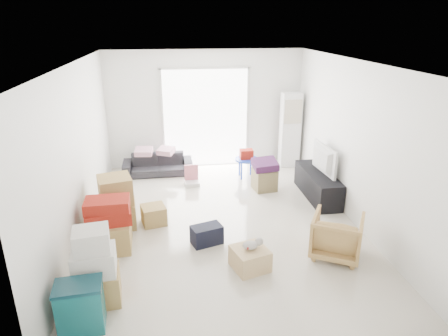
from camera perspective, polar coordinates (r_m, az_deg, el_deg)
name	(u,v)px	position (r m, az deg, el deg)	size (l,w,h in m)	color
room_shell	(222,148)	(6.47, -0.25, 2.87)	(4.98, 6.48, 3.18)	beige
sliding_door	(206,114)	(9.36, -2.64, 7.68)	(2.10, 0.04, 2.33)	white
ac_tower	(290,130)	(9.51, 9.42, 5.34)	(0.45, 0.30, 1.75)	white
tv_console	(318,185)	(8.07, 13.23, -2.33)	(0.46, 1.54, 0.51)	black
television	(319,169)	(7.95, 13.42, -0.20)	(0.95, 0.55, 0.12)	black
sofa	(158,161)	(9.13, -9.46, 0.95)	(1.55, 0.45, 0.61)	#2A292F
pillow_left	(143,146)	(9.07, -11.45, 3.04)	(0.33, 0.26, 0.11)	#E6A7BD
pillow_right	(166,145)	(9.03, -8.32, 3.23)	(0.37, 0.30, 0.13)	#E6A7BD
armchair	(337,234)	(6.15, 15.86, -9.02)	(0.70, 0.65, 0.72)	tan
storage_bins	(81,307)	(4.97, -19.81, -18.13)	(0.55, 0.41, 0.59)	#0F575B
box_stack_a	(95,270)	(5.23, -17.92, -13.71)	(0.59, 0.51, 1.00)	#A6864B
box_stack_b	(109,226)	(6.32, -16.05, -7.93)	(0.72, 0.64, 0.82)	#A6864B
box_stack_c	(117,203)	(6.92, -15.10, -4.81)	(0.64, 0.63, 0.90)	#A6864B
loose_box	(154,215)	(6.99, -10.01, -6.61)	(0.39, 0.39, 0.32)	#A6864B
duffel_bag	(207,235)	(6.32, -2.49, -9.50)	(0.47, 0.28, 0.30)	black
ottoman	(264,179)	(8.25, 5.79, -1.63)	(0.44, 0.44, 0.44)	olive
blanket	(265,166)	(8.15, 5.86, 0.24)	(0.48, 0.48, 0.14)	#4E1F4F
kids_table	(246,158)	(8.78, 3.21, 1.48)	(0.52, 0.52, 0.64)	blue
toy_walker	(192,179)	(8.52, -4.64, -1.62)	(0.32, 0.29, 0.42)	silver
wood_crate	(250,259)	(5.75, 3.73, -12.78)	(0.46, 0.46, 0.31)	#E4BD83
plush_bunny	(253,244)	(5.65, 4.11, -10.81)	(0.30, 0.17, 0.15)	#B2ADA8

